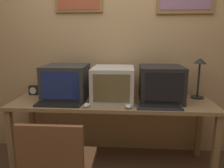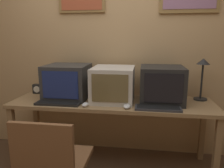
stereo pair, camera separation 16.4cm
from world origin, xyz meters
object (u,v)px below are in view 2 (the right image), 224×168
at_px(monitor_right, 162,84).
at_px(desk_lamp, 203,71).
at_px(monitor_left, 68,81).
at_px(keyboard_side, 158,108).
at_px(keyboard_main, 58,103).
at_px(mouse_near_keyboard, 85,104).
at_px(monitor_center, 113,84).
at_px(desk_clock, 38,89).
at_px(mouse_far_corner, 127,106).

bearing_deg(monitor_right, desk_lamp, 17.15).
height_order(monitor_left, keyboard_side, monitor_left).
distance_m(keyboard_main, keyboard_side, 0.98).
xyz_separation_m(monitor_left, monitor_right, (1.01, -0.01, 0.00)).
height_order(keyboard_main, mouse_near_keyboard, mouse_near_keyboard).
distance_m(monitor_center, keyboard_main, 0.60).
height_order(monitor_center, desk_clock, monitor_center).
relative_size(monitor_left, mouse_far_corner, 3.85).
height_order(monitor_center, mouse_near_keyboard, monitor_center).
bearing_deg(mouse_near_keyboard, monitor_left, 134.01).
xyz_separation_m(mouse_far_corner, desk_clock, (-1.10, 0.41, 0.04)).
relative_size(monitor_left, keyboard_main, 1.01).
bearing_deg(mouse_near_keyboard, desk_clock, 149.16).
bearing_deg(monitor_right, mouse_far_corner, -141.33).
xyz_separation_m(monitor_center, keyboard_main, (-0.53, -0.23, -0.16)).
xyz_separation_m(monitor_center, mouse_far_corner, (0.16, -0.25, -0.16)).
relative_size(monitor_center, keyboard_main, 1.07).
bearing_deg(mouse_near_keyboard, mouse_far_corner, 0.23).
bearing_deg(monitor_center, keyboard_side, -28.42).
bearing_deg(mouse_near_keyboard, desk_lamp, 19.03).
bearing_deg(keyboard_main, monitor_right, 13.77).
distance_m(monitor_center, mouse_near_keyboard, 0.38).
relative_size(keyboard_side, mouse_far_corner, 3.62).
distance_m(mouse_near_keyboard, desk_clock, 0.81).
height_order(keyboard_main, keyboard_side, same).
height_order(keyboard_main, mouse_far_corner, mouse_far_corner).
height_order(monitor_center, monitor_right, monitor_right).
xyz_separation_m(keyboard_main, mouse_far_corner, (0.69, -0.02, 0.01)).
xyz_separation_m(monitor_left, desk_clock, (-0.43, 0.14, -0.13)).
xyz_separation_m(monitor_center, desk_clock, (-0.94, 0.16, -0.12)).
height_order(monitor_right, desk_clock, monitor_right).
xyz_separation_m(monitor_left, mouse_near_keyboard, (0.27, -0.28, -0.17)).
height_order(desk_clock, desk_lamp, desk_lamp).
bearing_deg(monitor_center, mouse_near_keyboard, -133.66).
distance_m(monitor_center, desk_lamp, 0.95).
relative_size(monitor_left, desk_lamp, 1.02).
relative_size(mouse_far_corner, desk_clock, 1.07).
relative_size(monitor_left, monitor_center, 0.94).
xyz_separation_m(keyboard_side, desk_lamp, (0.47, 0.40, 0.30)).
xyz_separation_m(keyboard_main, mouse_near_keyboard, (0.29, -0.02, 0.01)).
height_order(keyboard_side, desk_clock, desk_clock).
bearing_deg(monitor_center, keyboard_main, -156.16).
relative_size(keyboard_side, desk_clock, 3.87).
height_order(monitor_center, keyboard_main, monitor_center).
height_order(monitor_left, desk_lamp, desk_lamp).
bearing_deg(desk_clock, monitor_center, -9.94).
bearing_deg(mouse_far_corner, monitor_center, 123.23).
relative_size(keyboard_side, desk_lamp, 0.96).
bearing_deg(keyboard_side, mouse_near_keyboard, -179.52).
bearing_deg(desk_clock, mouse_near_keyboard, -30.84).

